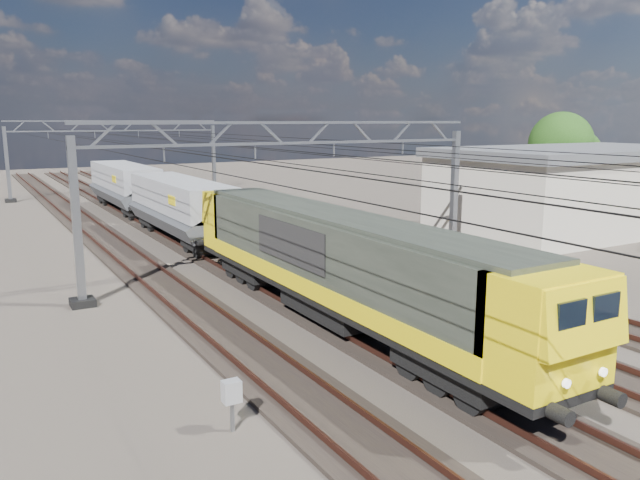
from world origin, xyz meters
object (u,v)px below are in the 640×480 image
locomotive (336,260)px  trackside_cabinet (232,393)px  catenary_gantry_far (118,155)px  catenary_gantry_mid (296,193)px  industrial_shed (577,188)px  tree_far (565,147)px  hopper_wagon_mid (125,184)px  hopper_wagon_lead (181,204)px

locomotive → trackside_cabinet: 8.42m
catenary_gantry_far → catenary_gantry_mid: bearing=-90.0°
industrial_shed → tree_far: (8.32, 7.79, 2.27)m
hopper_wagon_mid → hopper_wagon_lead: bearing=-90.0°
locomotive → tree_far: size_ratio=2.69×
catenary_gantry_mid → hopper_wagon_lead: (-2.00, 10.92, -1.67)m
catenary_gantry_mid → hopper_wagon_lead: 11.23m
locomotive → hopper_wagon_mid: bearing=90.0°
catenary_gantry_far → hopper_wagon_mid: (-2.00, -10.88, -1.67)m
catenary_gantry_mid → industrial_shed: catenary_gantry_mid is taller
catenary_gantry_far → hopper_wagon_lead: bearing=-94.6°
hopper_wagon_lead → trackside_cabinet: 24.05m
trackside_cabinet → industrial_shed: industrial_shed is taller
hopper_wagon_lead → industrial_shed: 25.61m
catenary_gantry_far → trackside_cabinet: catenary_gantry_far is taller
locomotive → trackside_cabinet: locomotive is taller
locomotive → industrial_shed: industrial_shed is taller
catenary_gantry_far → hopper_wagon_lead: 25.21m
locomotive → hopper_wagon_lead: size_ratio=1.62×
catenary_gantry_mid → tree_far: tree_far is taller
hopper_wagon_lead → hopper_wagon_mid: 14.20m
catenary_gantry_mid → catenary_gantry_far: (0.00, 36.00, 0.00)m
industrial_shed → trackside_cabinet: bearing=-154.7°
hopper_wagon_lead → tree_far: size_ratio=1.66×
catenary_gantry_mid → locomotive: (-2.00, -6.77, -1.58)m
hopper_wagon_lead → tree_far: 32.46m
hopper_wagon_lead → industrial_shed: industrial_shed is taller
catenary_gantry_far → hopper_wagon_mid: catenary_gantry_far is taller
catenary_gantry_mid → tree_far: 31.88m
catenary_gantry_far → trackside_cabinet: bearing=-99.7°
trackside_cabinet → tree_far: (38.54, 22.06, 4.04)m
hopper_wagon_mid → trackside_cabinet: size_ratio=10.32×
tree_far → catenary_gantry_far: bearing=139.2°
hopper_wagon_mid → trackside_cabinet: hopper_wagon_mid is taller
locomotive → tree_far: (32.32, 16.56, 2.67)m
catenary_gantry_mid → trackside_cabinet: bearing=-123.8°
hopper_wagon_mid → industrial_shed: (24.00, -23.12, 0.49)m
tree_far → trackside_cabinet: bearing=-150.2°
catenary_gantry_mid → catenary_gantry_far: size_ratio=1.00×
tree_far → industrial_shed: bearing=-136.9°
catenary_gantry_mid → catenary_gantry_far: 36.00m
locomotive → industrial_shed: bearing=20.1°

